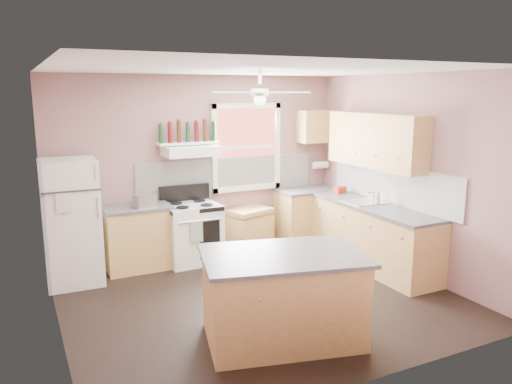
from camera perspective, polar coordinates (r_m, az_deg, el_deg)
name	(u,v)px	position (r m, az deg, el deg)	size (l,w,h in m)	color
floor	(260,298)	(6.18, 0.41, -12.01)	(4.50, 4.50, 0.00)	black
ceiling	(260,69)	(5.68, 0.44, 13.85)	(4.50, 4.50, 0.00)	white
wall_back	(200,166)	(7.62, -6.43, 2.99)	(4.50, 0.05, 2.70)	#8C6563
wall_right	(409,175)	(7.08, 17.12, 1.91)	(0.05, 4.00, 2.70)	#8C6563
wall_left	(49,209)	(5.20, -22.62, -1.81)	(0.05, 4.00, 2.70)	#8C6563
backsplash_back	(228,175)	(7.77, -3.17, 1.91)	(2.90, 0.03, 0.55)	white
backsplash_right	(391,184)	(7.30, 15.21, 0.90)	(0.03, 2.60, 0.55)	white
window_view	(246,147)	(7.83, -1.17, 5.13)	(1.00, 0.02, 1.20)	maroon
window_frame	(247,147)	(7.81, -1.09, 5.11)	(1.16, 0.07, 1.36)	white
refrigerator	(71,222)	(6.82, -20.35, -3.27)	(0.69, 0.67, 1.63)	white
base_cabinet_left	(138,239)	(7.22, -13.33, -5.21)	(0.90, 0.60, 0.86)	#A78245
counter_left	(136,207)	(7.11, -13.50, -1.73)	(0.92, 0.62, 0.04)	#49494B
toaster	(145,201)	(7.00, -12.60, -0.98)	(0.28, 0.16, 0.18)	silver
stove	(192,233)	(7.34, -7.31, -4.71)	(0.77, 0.64, 0.86)	white
range_hood	(191,151)	(7.25, -7.45, 4.69)	(0.78, 0.50, 0.14)	white
bottle_shelf	(188,143)	(7.35, -7.77, 5.56)	(0.90, 0.26, 0.03)	white
cart	(250,229)	(7.85, -0.74, -4.30)	(0.66, 0.44, 0.66)	#A78245
base_cabinet_corner	(308,217)	(8.27, 5.99, -2.83)	(1.00, 0.60, 0.86)	#A78245
base_cabinet_right	(373,237)	(7.29, 13.21, -5.04)	(0.60, 2.20, 0.86)	#A78245
counter_corner	(309,190)	(8.17, 6.06, 0.23)	(1.02, 0.62, 0.04)	#49494B
counter_right	(374,206)	(7.17, 13.31, -1.60)	(0.62, 2.22, 0.04)	#49494B
sink	(365,202)	(7.32, 12.33, -1.18)	(0.55, 0.45, 0.03)	silver
faucet	(374,196)	(7.40, 13.32, -0.49)	(0.03, 0.03, 0.14)	silver
upper_cabinet_right	(375,140)	(7.27, 13.49, 5.76)	(0.33, 1.80, 0.76)	#A78245
upper_cabinet_corner	(316,126)	(8.25, 6.91, 7.47)	(0.60, 0.33, 0.52)	#A78245
paper_towel	(320,165)	(8.41, 7.38, 3.08)	(0.12, 0.12, 0.26)	white
island	(283,299)	(5.10, 3.08, -12.07)	(1.50, 0.95, 0.86)	#A78245
island_top	(283,256)	(4.94, 3.14, -7.28)	(1.58, 1.03, 0.04)	#49494B
ceiling_fan_hub	(260,92)	(5.67, 0.44, 11.32)	(0.20, 0.20, 0.08)	white
soap_bottle	(378,197)	(7.21, 13.72, -0.54)	(0.08, 0.08, 0.21)	silver
red_caddy	(340,190)	(7.89, 9.56, 0.25)	(0.18, 0.12, 0.10)	#B72A0F
wine_bottles	(188,132)	(7.34, -7.79, 6.79)	(0.86, 0.06, 0.31)	#143819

